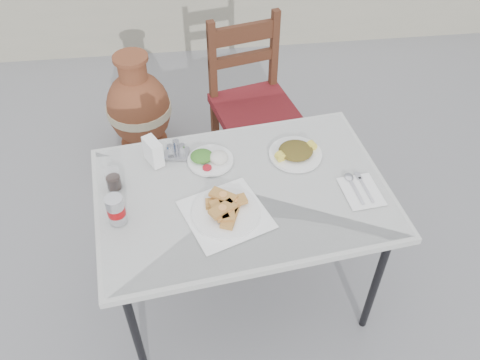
{
  "coord_description": "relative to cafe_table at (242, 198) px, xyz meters",
  "views": [
    {
      "loc": [
        -0.22,
        -1.63,
        2.34
      ],
      "look_at": [
        -0.03,
        -0.06,
        0.78
      ],
      "focal_mm": 38.0,
      "sensor_mm": 36.0,
      "label": 1
    }
  ],
  "objects": [
    {
      "name": "cafe_table",
      "position": [
        0.0,
        0.0,
        0.0
      ],
      "size": [
        1.35,
        1.0,
        0.77
      ],
      "rotation": [
        0.0,
        0.0,
        0.12
      ],
      "color": "black",
      "rests_on": "ground"
    },
    {
      "name": "cutlery_napkin",
      "position": [
        0.5,
        -0.06,
        0.06
      ],
      "size": [
        0.18,
        0.22,
        0.01
      ],
      "rotation": [
        0.0,
        0.0,
        0.11
      ],
      "color": "white",
      "rests_on": "cafe_table"
    },
    {
      "name": "soda_can",
      "position": [
        -0.52,
        -0.11,
        0.12
      ],
      "size": [
        0.07,
        0.07,
        0.13
      ],
      "color": "#BDBCC1",
      "rests_on": "cafe_table"
    },
    {
      "name": "salad_chopped_plate",
      "position": [
        0.27,
        0.19,
        0.07
      ],
      "size": [
        0.25,
        0.25,
        0.05
      ],
      "color": "white",
      "rests_on": "cafe_table"
    },
    {
      "name": "salad_rice_plate",
      "position": [
        -0.13,
        0.2,
        0.07
      ],
      "size": [
        0.21,
        0.21,
        0.05
      ],
      "color": "white",
      "rests_on": "cafe_table"
    },
    {
      "name": "terracotta_urn",
      "position": [
        -0.53,
        1.22,
        -0.37
      ],
      "size": [
        0.42,
        0.42,
        0.73
      ],
      "color": "brown",
      "rests_on": "ground"
    },
    {
      "name": "cola_glass",
      "position": [
        -0.55,
        0.08,
        0.1
      ],
      "size": [
        0.07,
        0.07,
        0.1
      ],
      "color": "white",
      "rests_on": "cafe_table"
    },
    {
      "name": "condiment_caddy",
      "position": [
        -0.27,
        0.26,
        0.08
      ],
      "size": [
        0.12,
        0.1,
        0.08
      ],
      "rotation": [
        0.0,
        0.0,
        -0.14
      ],
      "color": "#B3B2B9",
      "rests_on": "cafe_table"
    },
    {
      "name": "pide_plate",
      "position": [
        -0.08,
        -0.13,
        0.08
      ],
      "size": [
        0.41,
        0.41,
        0.07
      ],
      "rotation": [
        0.0,
        0.0,
        0.36
      ],
      "color": "white",
      "rests_on": "cafe_table"
    },
    {
      "name": "napkin_holder",
      "position": [
        -0.38,
        0.23,
        0.12
      ],
      "size": [
        0.1,
        0.12,
        0.13
      ],
      "rotation": [
        0.0,
        0.0,
        0.49
      ],
      "color": "white",
      "rests_on": "cafe_table"
    },
    {
      "name": "ground",
      "position": [
        0.03,
        0.11,
        -0.71
      ],
      "size": [
        80.0,
        80.0,
        0.0
      ],
      "primitive_type": "plane",
      "color": "slate",
      "rests_on": "ground"
    },
    {
      "name": "chair",
      "position": [
        0.17,
        0.94,
        -0.18
      ],
      "size": [
        0.54,
        0.54,
        1.02
      ],
      "rotation": [
        0.0,
        0.0,
        0.23
      ],
      "color": "#3A1B0F",
      "rests_on": "ground"
    }
  ]
}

